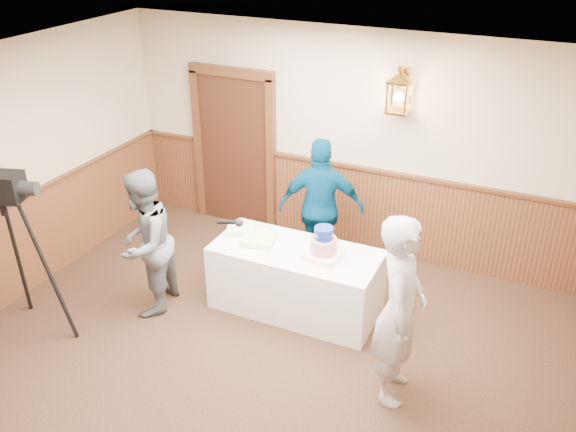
% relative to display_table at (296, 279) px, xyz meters
% --- Properties ---
extents(ground, '(7.00, 7.00, 0.00)m').
position_rel_display_table_xyz_m(ground, '(0.01, -1.90, -0.38)').
color(ground, black).
rests_on(ground, ground).
extents(room_shell, '(6.02, 7.02, 2.81)m').
position_rel_display_table_xyz_m(room_shell, '(-0.05, -1.45, 1.15)').
color(room_shell, '#C7B395').
rests_on(room_shell, ground).
extents(display_table, '(1.80, 0.80, 0.75)m').
position_rel_display_table_xyz_m(display_table, '(0.00, 0.00, 0.00)').
color(display_table, white).
rests_on(display_table, ground).
extents(tiered_cake, '(0.37, 0.37, 0.36)m').
position_rel_display_table_xyz_m(tiered_cake, '(0.32, -0.02, 0.51)').
color(tiered_cake, '#FAEBC3').
rests_on(tiered_cake, display_table).
extents(sheet_cake_yellow, '(0.39, 0.33, 0.07)m').
position_rel_display_table_xyz_m(sheet_cake_yellow, '(-0.42, -0.05, 0.41)').
color(sheet_cake_yellow, '#DCDF85').
rests_on(sheet_cake_yellow, display_table).
extents(sheet_cake_green, '(0.37, 0.34, 0.07)m').
position_rel_display_table_xyz_m(sheet_cake_green, '(-0.71, 0.09, 0.41)').
color(sheet_cake_green, '#B2E9A4').
rests_on(sheet_cake_green, display_table).
extents(interviewer, '(1.55, 0.89, 1.64)m').
position_rel_display_table_xyz_m(interviewer, '(-1.46, -0.66, 0.45)').
color(interviewer, '#54585C').
rests_on(interviewer, ground).
extents(baker, '(0.54, 0.72, 1.82)m').
position_rel_display_table_xyz_m(baker, '(1.34, -0.81, 0.54)').
color(baker, '#A9AAAF').
rests_on(baker, ground).
extents(assistant_p, '(1.08, 0.71, 1.70)m').
position_rel_display_table_xyz_m(assistant_p, '(-0.06, 0.85, 0.47)').
color(assistant_p, navy).
rests_on(assistant_p, ground).
extents(tv_camera_rig, '(0.72, 0.67, 1.83)m').
position_rel_display_table_xyz_m(tv_camera_rig, '(-2.32, -1.57, 0.45)').
color(tv_camera_rig, black).
rests_on(tv_camera_rig, ground).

